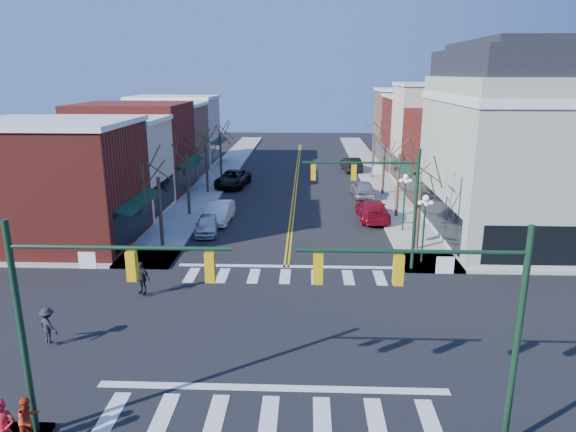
# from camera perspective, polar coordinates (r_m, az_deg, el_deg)

# --- Properties ---
(ground) EXTENTS (160.00, 160.00, 0.00)m
(ground) POSITION_cam_1_polar(r_m,az_deg,el_deg) (23.93, -0.99, -12.38)
(ground) COLOR black
(ground) RESTS_ON ground
(sidewalk_left) EXTENTS (3.50, 70.00, 0.15)m
(sidewalk_left) POSITION_cam_1_polar(r_m,az_deg,el_deg) (43.74, -11.05, 0.52)
(sidewalk_left) COLOR #9E9B93
(sidewalk_left) RESTS_ON ground
(sidewalk_right) EXTENTS (3.50, 70.00, 0.15)m
(sidewalk_right) POSITION_cam_1_polar(r_m,az_deg,el_deg) (43.25, 12.16, 0.29)
(sidewalk_right) COLOR #9E9B93
(sidewalk_right) RESTS_ON ground
(bldg_left_brick_a) EXTENTS (10.00, 8.50, 8.00)m
(bldg_left_brick_a) POSITION_cam_1_polar(r_m,az_deg,el_deg) (37.56, -24.31, 3.11)
(bldg_left_brick_a) COLOR maroon
(bldg_left_brick_a) RESTS_ON ground
(bldg_left_stucco_a) EXTENTS (10.00, 7.00, 7.50)m
(bldg_left_stucco_a) POSITION_cam_1_polar(r_m,az_deg,el_deg) (44.54, -19.96, 4.99)
(bldg_left_stucco_a) COLOR beige
(bldg_left_stucco_a) RESTS_ON ground
(bldg_left_brick_b) EXTENTS (10.00, 9.00, 8.50)m
(bldg_left_brick_b) POSITION_cam_1_polar(r_m,az_deg,el_deg) (51.87, -16.76, 7.20)
(bldg_left_brick_b) COLOR maroon
(bldg_left_brick_b) RESTS_ON ground
(bldg_left_tan) EXTENTS (10.00, 7.50, 7.80)m
(bldg_left_tan) POSITION_cam_1_polar(r_m,az_deg,el_deg) (59.71, -14.22, 8.06)
(bldg_left_tan) COLOR #8B654C
(bldg_left_tan) RESTS_ON ground
(bldg_left_stucco_b) EXTENTS (10.00, 8.00, 8.20)m
(bldg_left_stucco_b) POSITION_cam_1_polar(r_m,az_deg,el_deg) (67.11, -12.39, 9.13)
(bldg_left_stucco_b) COLOR beige
(bldg_left_stucco_b) RESTS_ON ground
(bldg_right_brick_a) EXTENTS (10.00, 8.50, 8.00)m
(bldg_right_brick_a) POSITION_cam_1_polar(r_m,az_deg,el_deg) (49.51, 19.07, 6.34)
(bldg_right_brick_a) COLOR maroon
(bldg_right_brick_a) RESTS_ON ground
(bldg_right_stucco) EXTENTS (10.00, 7.00, 10.00)m
(bldg_right_stucco) POSITION_cam_1_polar(r_m,az_deg,el_deg) (56.78, 16.96, 8.62)
(bldg_right_stucco) COLOR beige
(bldg_right_stucco) RESTS_ON ground
(bldg_right_brick_b) EXTENTS (10.00, 8.00, 8.50)m
(bldg_right_brick_b) POSITION_cam_1_polar(r_m,az_deg,el_deg) (64.10, 15.25, 8.80)
(bldg_right_brick_b) COLOR maroon
(bldg_right_brick_b) RESTS_ON ground
(bldg_right_tan) EXTENTS (10.00, 8.00, 9.00)m
(bldg_right_tan) POSITION_cam_1_polar(r_m,az_deg,el_deg) (71.86, 13.86, 9.77)
(bldg_right_tan) COLOR #8B654C
(bldg_right_tan) RESTS_ON ground
(victorian_corner) EXTENTS (12.25, 14.25, 13.30)m
(victorian_corner) POSITION_cam_1_polar(r_m,az_deg,el_deg) (39.01, 25.47, 7.37)
(victorian_corner) COLOR #A0AE96
(victorian_corner) RESTS_ON ground
(traffic_mast_near_left) EXTENTS (6.60, 0.28, 7.20)m
(traffic_mast_near_left) POSITION_cam_1_polar(r_m,az_deg,el_deg) (16.61, -22.31, -8.73)
(traffic_mast_near_left) COLOR #14331E
(traffic_mast_near_left) RESTS_ON ground
(traffic_mast_near_right) EXTENTS (6.60, 0.28, 7.20)m
(traffic_mast_near_right) POSITION_cam_1_polar(r_m,az_deg,el_deg) (15.77, 18.17, -9.62)
(traffic_mast_near_right) COLOR #14331E
(traffic_mast_near_right) RESTS_ON ground
(traffic_mast_far_right) EXTENTS (6.60, 0.28, 7.20)m
(traffic_mast_far_right) POSITION_cam_1_polar(r_m,az_deg,el_deg) (29.56, 10.58, 2.59)
(traffic_mast_far_right) COLOR #14331E
(traffic_mast_far_right) RESTS_ON ground
(lamppost_corner) EXTENTS (0.36, 0.36, 4.33)m
(lamppost_corner) POSITION_cam_1_polar(r_m,az_deg,el_deg) (31.52, 14.92, -0.15)
(lamppost_corner) COLOR #14331E
(lamppost_corner) RESTS_ON ground
(lamppost_midblock) EXTENTS (0.36, 0.36, 4.33)m
(lamppost_midblock) POSITION_cam_1_polar(r_m,az_deg,el_deg) (37.69, 12.84, 2.53)
(lamppost_midblock) COLOR #14331E
(lamppost_midblock) RESTS_ON ground
(tree_left_a) EXTENTS (0.24, 0.24, 4.76)m
(tree_left_a) POSITION_cam_1_polar(r_m,az_deg,el_deg) (34.66, -13.99, 0.33)
(tree_left_a) COLOR #382B21
(tree_left_a) RESTS_ON ground
(tree_left_b) EXTENTS (0.24, 0.24, 5.04)m
(tree_left_b) POSITION_cam_1_polar(r_m,az_deg,el_deg) (42.15, -11.06, 3.37)
(tree_left_b) COLOR #382B21
(tree_left_b) RESTS_ON ground
(tree_left_c) EXTENTS (0.24, 0.24, 4.55)m
(tree_left_c) POSITION_cam_1_polar(r_m,az_deg,el_deg) (49.86, -8.99, 5.05)
(tree_left_c) COLOR #382B21
(tree_left_c) RESTS_ON ground
(tree_left_d) EXTENTS (0.24, 0.24, 4.90)m
(tree_left_d) POSITION_cam_1_polar(r_m,az_deg,el_deg) (57.59, -7.49, 6.69)
(tree_left_d) COLOR #382B21
(tree_left_d) RESTS_ON ground
(tree_right_a) EXTENTS (0.24, 0.24, 4.62)m
(tree_right_a) POSITION_cam_1_polar(r_m,az_deg,el_deg) (34.08, 14.29, -0.07)
(tree_right_a) COLOR #382B21
(tree_right_a) RESTS_ON ground
(tree_right_b) EXTENTS (0.24, 0.24, 5.18)m
(tree_right_b) POSITION_cam_1_polar(r_m,az_deg,el_deg) (41.64, 12.11, 3.27)
(tree_right_b) COLOR #382B21
(tree_right_b) RESTS_ON ground
(tree_right_c) EXTENTS (0.24, 0.24, 4.83)m
(tree_right_c) POSITION_cam_1_polar(r_m,az_deg,el_deg) (49.43, 10.57, 5.05)
(tree_right_c) COLOR #382B21
(tree_right_c) RESTS_ON ground
(tree_right_d) EXTENTS (0.24, 0.24, 4.97)m
(tree_right_d) POSITION_cam_1_polar(r_m,az_deg,el_deg) (57.23, 9.45, 6.59)
(tree_right_d) COLOR #382B21
(tree_right_d) RESTS_ON ground
(car_left_near) EXTENTS (1.96, 4.13, 1.36)m
(car_left_near) POSITION_cam_1_polar(r_m,az_deg,el_deg) (37.54, -8.97, -0.92)
(car_left_near) COLOR silver
(car_left_near) RESTS_ON ground
(car_left_mid) EXTENTS (1.83, 4.86, 1.58)m
(car_left_mid) POSITION_cam_1_polar(r_m,az_deg,el_deg) (40.31, -7.63, 0.45)
(car_left_mid) COLOR white
(car_left_mid) RESTS_ON ground
(car_left_far) EXTENTS (3.40, 6.26, 1.67)m
(car_left_far) POSITION_cam_1_polar(r_m,az_deg,el_deg) (52.82, -6.15, 4.15)
(car_left_far) COLOR black
(car_left_far) RESTS_ON ground
(car_right_near) EXTENTS (2.41, 5.57, 1.60)m
(car_right_near) POSITION_cam_1_polar(r_m,az_deg,el_deg) (41.03, 9.39, 0.65)
(car_right_near) COLOR maroon
(car_right_near) RESTS_ON ground
(car_right_mid) EXTENTS (2.20, 4.87, 1.62)m
(car_right_mid) POSITION_cam_1_polar(r_m,az_deg,el_deg) (48.49, 8.30, 3.02)
(car_right_mid) COLOR #A2A3A7
(car_right_mid) RESTS_ON ground
(car_right_far) EXTENTS (2.37, 5.27, 1.68)m
(car_right_far) POSITION_cam_1_polar(r_m,az_deg,el_deg) (61.34, 7.05, 5.71)
(car_right_far) COLOR black
(car_right_far) RESTS_ON ground
(pedestrian_red_a) EXTENTS (0.81, 0.63, 1.96)m
(pedestrian_red_a) POSITION_cam_1_polar(r_m,az_deg,el_deg) (18.27, -29.04, -20.12)
(pedestrian_red_a) COLOR red
(pedestrian_red_a) RESTS_ON sidewalk_left
(pedestrian_red_b) EXTENTS (0.83, 0.92, 1.55)m
(pedestrian_red_b) POSITION_cam_1_polar(r_m,az_deg,el_deg) (18.78, -26.89, -19.54)
(pedestrian_red_b) COLOR red
(pedestrian_red_b) RESTS_ON sidewalk_left
(pedestrian_dark_a) EXTENTS (1.10, 0.84, 1.74)m
(pedestrian_dark_a) POSITION_cam_1_polar(r_m,az_deg,el_deg) (27.75, -15.95, -6.61)
(pedestrian_dark_a) COLOR black
(pedestrian_dark_a) RESTS_ON sidewalk_left
(pedestrian_dark_b) EXTENTS (1.18, 1.03, 1.59)m
(pedestrian_dark_b) POSITION_cam_1_polar(r_m,az_deg,el_deg) (24.36, -25.10, -10.95)
(pedestrian_dark_b) COLOR black
(pedestrian_dark_b) RESTS_ON sidewalk_left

